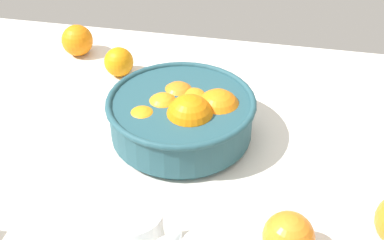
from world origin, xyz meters
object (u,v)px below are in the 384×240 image
Objects in this scene: fruit_bowl at (184,115)px; juice_glass at (133,240)px; loose_orange_1 at (77,40)px; loose_orange_4 at (288,237)px; loose_orange_2 at (119,62)px.

fruit_bowl reaches higher than juice_glass.
juice_glass reaches higher than loose_orange_1.
fruit_bowl is at bearing 130.54° from loose_orange_4.
juice_glass is at bearing -61.11° from loose_orange_1.
juice_glass reaches higher than loose_orange_4.
loose_orange_1 is (-31.06, 56.28, -1.03)cm from juice_glass.
loose_orange_4 reaches higher than loose_orange_2.
loose_orange_1 is at bearing 118.89° from juice_glass.
loose_orange_4 is (52.35, -50.44, 0.03)cm from loose_orange_1.
loose_orange_2 is (-18.38, 49.20, -1.45)cm from juice_glass.
juice_glass is at bearing -69.52° from loose_orange_2.
loose_orange_1 is 1.13× the size of loose_orange_2.
loose_orange_1 is at bearing 150.80° from loose_orange_2.
juice_glass is at bearing -91.44° from fruit_bowl.
fruit_bowl is 3.67× the size of loose_orange_4.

